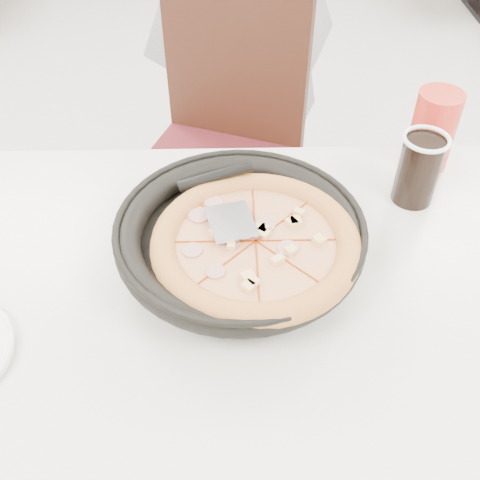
{
  "coord_description": "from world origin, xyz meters",
  "views": [
    {
      "loc": [
        -0.13,
        -1.07,
        1.44
      ],
      "look_at": [
        -0.11,
        -0.41,
        0.8
      ],
      "focal_mm": 42.0,
      "sensor_mm": 36.0,
      "label": 1
    }
  ],
  "objects_px": {
    "chair_far": "(214,167)",
    "pizza": "(255,251)",
    "red_cup": "(433,130)",
    "main_table": "(214,409)",
    "cola_glass": "(418,171)",
    "pizza_pan": "(240,243)"
  },
  "relations": [
    {
      "from": "cola_glass",
      "to": "pizza",
      "type": "bearing_deg",
      "value": -147.68
    },
    {
      "from": "chair_far",
      "to": "red_cup",
      "type": "bearing_deg",
      "value": 161.29
    },
    {
      "from": "pizza_pan",
      "to": "red_cup",
      "type": "xyz_separation_m",
      "value": [
        0.39,
        0.27,
        0.04
      ]
    },
    {
      "from": "pizza",
      "to": "cola_glass",
      "type": "height_order",
      "value": "cola_glass"
    },
    {
      "from": "pizza_pan",
      "to": "red_cup",
      "type": "distance_m",
      "value": 0.47
    },
    {
      "from": "chair_far",
      "to": "cola_glass",
      "type": "height_order",
      "value": "chair_far"
    },
    {
      "from": "pizza_pan",
      "to": "red_cup",
      "type": "height_order",
      "value": "red_cup"
    },
    {
      "from": "pizza_pan",
      "to": "cola_glass",
      "type": "height_order",
      "value": "cola_glass"
    },
    {
      "from": "cola_glass",
      "to": "pizza_pan",
      "type": "bearing_deg",
      "value": -154.29
    },
    {
      "from": "main_table",
      "to": "cola_glass",
      "type": "height_order",
      "value": "cola_glass"
    },
    {
      "from": "chair_far",
      "to": "pizza_pan",
      "type": "relative_size",
      "value": 2.79
    },
    {
      "from": "red_cup",
      "to": "pizza_pan",
      "type": "bearing_deg",
      "value": -144.86
    },
    {
      "from": "pizza_pan",
      "to": "pizza",
      "type": "relative_size",
      "value": 1.13
    },
    {
      "from": "main_table",
      "to": "chair_far",
      "type": "distance_m",
      "value": 0.71
    },
    {
      "from": "main_table",
      "to": "pizza_pan",
      "type": "xyz_separation_m",
      "value": [
        0.06,
        0.07,
        0.42
      ]
    },
    {
      "from": "main_table",
      "to": "red_cup",
      "type": "relative_size",
      "value": 7.5
    },
    {
      "from": "chair_far",
      "to": "pizza",
      "type": "height_order",
      "value": "chair_far"
    },
    {
      "from": "pizza_pan",
      "to": "cola_glass",
      "type": "bearing_deg",
      "value": 25.71
    },
    {
      "from": "chair_far",
      "to": "pizza",
      "type": "distance_m",
      "value": 0.76
    },
    {
      "from": "main_table",
      "to": "cola_glass",
      "type": "bearing_deg",
      "value": 30.3
    },
    {
      "from": "main_table",
      "to": "pizza",
      "type": "xyz_separation_m",
      "value": [
        0.08,
        0.03,
        0.44
      ]
    },
    {
      "from": "main_table",
      "to": "red_cup",
      "type": "bearing_deg",
      "value": 37.45
    }
  ]
}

